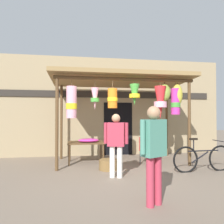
{
  "coord_description": "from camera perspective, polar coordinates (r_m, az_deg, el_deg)",
  "views": [
    {
      "loc": [
        -1.19,
        -5.66,
        1.48
      ],
      "look_at": [
        -0.08,
        1.19,
        1.61
      ],
      "focal_mm": 34.46,
      "sensor_mm": 36.0,
      "label": 1
    }
  ],
  "objects": [
    {
      "name": "market_stall_canopy",
      "position": [
        6.83,
        3.7,
        6.62
      ],
      "size": [
        4.38,
        2.16,
        2.78
      ],
      "color": "brown",
      "rests_on": "ground_plane"
    },
    {
      "name": "shop_facade",
      "position": [
        8.34,
        -0.96,
        1.48
      ],
      "size": [
        9.07,
        0.29,
        3.71
      ],
      "color": "#9E8966",
      "rests_on": "ground_plane"
    },
    {
      "name": "folding_chair",
      "position": [
        6.65,
        9.22,
        -9.53
      ],
      "size": [
        0.54,
        0.54,
        0.84
      ],
      "color": "#AD1E1E",
      "rests_on": "ground_plane"
    },
    {
      "name": "display_table",
      "position": [
        6.92,
        -6.91,
        -8.46
      ],
      "size": [
        1.13,
        0.77,
        0.66
      ],
      "color": "brown",
      "rests_on": "ground_plane"
    },
    {
      "name": "vendor_in_orange",
      "position": [
        3.68,
        11.05,
        -9.0
      ],
      "size": [
        0.54,
        0.37,
        1.65
      ],
      "color": "#B23347",
      "rests_on": "ground_plane"
    },
    {
      "name": "ground_plane",
      "position": [
        5.97,
        2.71,
        -15.45
      ],
      "size": [
        30.0,
        30.0,
        0.0
      ],
      "primitive_type": "plane",
      "color": "#756656"
    },
    {
      "name": "customer_foreground",
      "position": [
        5.23,
        1.06,
        -7.51
      ],
      "size": [
        0.57,
        0.33,
        1.53
      ],
      "color": "silver",
      "rests_on": "ground_plane"
    },
    {
      "name": "wicker_basket_by_table",
      "position": [
        6.11,
        -0.93,
        -13.79
      ],
      "size": [
        0.53,
        0.53,
        0.27
      ],
      "primitive_type": "cylinder",
      "color": "brown",
      "rests_on": "ground_plane"
    },
    {
      "name": "parked_bicycle",
      "position": [
        6.36,
        23.05,
        -11.25
      ],
      "size": [
        1.75,
        0.44,
        0.92
      ],
      "color": "black",
      "rests_on": "ground_plane"
    },
    {
      "name": "flower_heap_on_table",
      "position": [
        6.83,
        -6.13,
        -7.48
      ],
      "size": [
        0.64,
        0.45,
        0.11
      ],
      "color": "#D13399",
      "rests_on": "display_table"
    }
  ]
}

